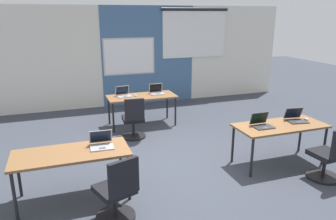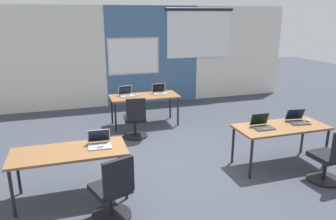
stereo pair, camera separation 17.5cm
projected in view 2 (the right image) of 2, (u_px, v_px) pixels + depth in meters
ground_plane at (173, 163)px, 5.76m from camera, size 24.00×24.00×0.00m
back_wall_assembly at (129, 56)px, 9.21m from camera, size 10.00×0.27×2.80m
desk_near_left at (69, 155)px, 4.52m from camera, size 1.60×0.70×0.72m
desk_near_right at (281, 129)px, 5.53m from camera, size 1.60×0.70×0.72m
desk_far_center at (144, 98)px, 7.59m from camera, size 1.60×0.70×0.72m
laptop_near_left_inner at (100, 143)px, 4.67m from camera, size 0.34×0.32×0.23m
chair_near_left_inner at (113, 194)px, 4.07m from camera, size 0.56×0.61×0.92m
laptop_far_right at (159, 92)px, 7.74m from camera, size 0.34×0.28×0.24m
laptop_near_right_end at (298, 120)px, 5.68m from camera, size 0.37×0.35×0.23m
mouse_near_right_end at (308, 120)px, 5.75m from camera, size 0.08×0.11×0.03m
chair_near_right_end at (330, 161)px, 4.99m from camera, size 0.52×0.55×0.92m
laptop_far_left at (126, 94)px, 7.52m from camera, size 0.37×0.33×0.23m
mouse_far_left at (138, 95)px, 7.54m from camera, size 0.08×0.11×0.03m
chair_far_left at (135, 121)px, 6.82m from camera, size 0.52×0.56×0.92m
laptop_near_right_inner at (262, 125)px, 5.42m from camera, size 0.33×0.30×0.23m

